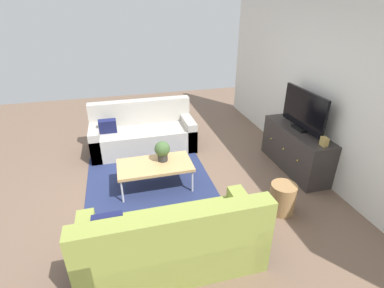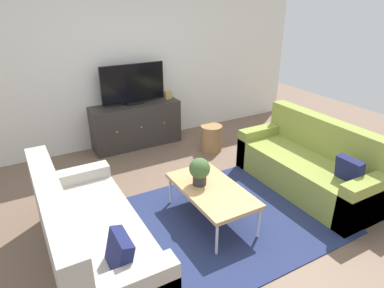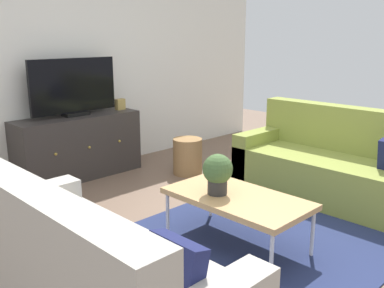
{
  "view_description": "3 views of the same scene",
  "coord_description": "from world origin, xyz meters",
  "px_view_note": "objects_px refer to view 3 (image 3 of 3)",
  "views": [
    {
      "loc": [
        3.59,
        -0.47,
        2.57
      ],
      "look_at": [
        0.0,
        0.48,
        0.7
      ],
      "focal_mm": 26.91,
      "sensor_mm": 36.0,
      "label": 1
    },
    {
      "loc": [
        -1.8,
        -2.7,
        2.34
      ],
      "look_at": [
        0.0,
        0.48,
        0.7
      ],
      "focal_mm": 31.71,
      "sensor_mm": 36.0,
      "label": 2
    },
    {
      "loc": [
        -2.46,
        -2.0,
        1.58
      ],
      "look_at": [
        0.0,
        0.48,
        0.7
      ],
      "focal_mm": 40.36,
      "sensor_mm": 36.0,
      "label": 3
    }
  ],
  "objects_px": {
    "potted_plant": "(218,172)",
    "flat_screen_tv": "(74,87)",
    "mantel_clock": "(120,104)",
    "wicker_basket": "(188,156)",
    "couch_left_side": "(79,282)",
    "couch_right_side": "(336,169)",
    "tv_console": "(79,147)",
    "coffee_table": "(237,199)"
  },
  "relations": [
    {
      "from": "flat_screen_tv",
      "to": "wicker_basket",
      "type": "relative_size",
      "value": 2.44
    },
    {
      "from": "flat_screen_tv",
      "to": "couch_left_side",
      "type": "bearing_deg",
      "value": -120.24
    },
    {
      "from": "couch_left_side",
      "to": "mantel_clock",
      "type": "xyz_separation_m",
      "value": [
        1.99,
        2.37,
        0.48
      ]
    },
    {
      "from": "potted_plant",
      "to": "flat_screen_tv",
      "type": "distance_m",
      "value": 2.27
    },
    {
      "from": "couch_right_side",
      "to": "mantel_clock",
      "type": "xyz_separation_m",
      "value": [
        -0.88,
        2.37,
        0.48
      ]
    },
    {
      "from": "wicker_basket",
      "to": "potted_plant",
      "type": "bearing_deg",
      "value": -126.79
    },
    {
      "from": "couch_left_side",
      "to": "mantel_clock",
      "type": "bearing_deg",
      "value": 50.06
    },
    {
      "from": "potted_plant",
      "to": "wicker_basket",
      "type": "bearing_deg",
      "value": 53.21
    },
    {
      "from": "couch_right_side",
      "to": "tv_console",
      "type": "relative_size",
      "value": 1.32
    },
    {
      "from": "couch_left_side",
      "to": "couch_right_side",
      "type": "distance_m",
      "value": 2.87
    },
    {
      "from": "potted_plant",
      "to": "couch_left_side",
      "type": "bearing_deg",
      "value": -172.49
    },
    {
      "from": "tv_console",
      "to": "flat_screen_tv",
      "type": "distance_m",
      "value": 0.67
    },
    {
      "from": "tv_console",
      "to": "couch_left_side",
      "type": "bearing_deg",
      "value": -120.45
    },
    {
      "from": "potted_plant",
      "to": "flat_screen_tv",
      "type": "height_order",
      "value": "flat_screen_tv"
    },
    {
      "from": "couch_left_side",
      "to": "potted_plant",
      "type": "distance_m",
      "value": 1.34
    },
    {
      "from": "potted_plant",
      "to": "couch_right_side",
      "type": "bearing_deg",
      "value": -6.19
    },
    {
      "from": "potted_plant",
      "to": "flat_screen_tv",
      "type": "xyz_separation_m",
      "value": [
        0.1,
        2.22,
        0.44
      ]
    },
    {
      "from": "wicker_basket",
      "to": "mantel_clock",
      "type": "bearing_deg",
      "value": 114.81
    },
    {
      "from": "couch_right_side",
      "to": "potted_plant",
      "type": "bearing_deg",
      "value": 173.81
    },
    {
      "from": "coffee_table",
      "to": "couch_left_side",
      "type": "bearing_deg",
      "value": -178.45
    },
    {
      "from": "potted_plant",
      "to": "tv_console",
      "type": "relative_size",
      "value": 0.22
    },
    {
      "from": "couch_left_side",
      "to": "couch_right_side",
      "type": "relative_size",
      "value": 1.0
    },
    {
      "from": "couch_right_side",
      "to": "potted_plant",
      "type": "relative_size",
      "value": 6.06
    },
    {
      "from": "couch_left_side",
      "to": "wicker_basket",
      "type": "height_order",
      "value": "couch_left_side"
    },
    {
      "from": "flat_screen_tv",
      "to": "couch_right_side",
      "type": "bearing_deg",
      "value": -58.35
    },
    {
      "from": "wicker_basket",
      "to": "flat_screen_tv",
      "type": "bearing_deg",
      "value": 139.79
    },
    {
      "from": "couch_right_side",
      "to": "couch_left_side",
      "type": "bearing_deg",
      "value": 180.0
    },
    {
      "from": "coffee_table",
      "to": "tv_console",
      "type": "relative_size",
      "value": 0.76
    },
    {
      "from": "coffee_table",
      "to": "potted_plant",
      "type": "distance_m",
      "value": 0.25
    },
    {
      "from": "mantel_clock",
      "to": "wicker_basket",
      "type": "relative_size",
      "value": 0.31
    },
    {
      "from": "flat_screen_tv",
      "to": "potted_plant",
      "type": "bearing_deg",
      "value": -92.58
    },
    {
      "from": "couch_right_side",
      "to": "mantel_clock",
      "type": "bearing_deg",
      "value": 110.41
    },
    {
      "from": "couch_left_side",
      "to": "coffee_table",
      "type": "height_order",
      "value": "couch_left_side"
    },
    {
      "from": "coffee_table",
      "to": "mantel_clock",
      "type": "xyz_separation_m",
      "value": [
        0.62,
        2.34,
        0.4
      ]
    },
    {
      "from": "mantel_clock",
      "to": "potted_plant",
      "type": "bearing_deg",
      "value": -107.45
    },
    {
      "from": "potted_plant",
      "to": "mantel_clock",
      "type": "height_order",
      "value": "mantel_clock"
    },
    {
      "from": "couch_left_side",
      "to": "flat_screen_tv",
      "type": "distance_m",
      "value": 2.87
    },
    {
      "from": "mantel_clock",
      "to": "wicker_basket",
      "type": "distance_m",
      "value": 1.04
    },
    {
      "from": "tv_console",
      "to": "mantel_clock",
      "type": "bearing_deg",
      "value": 0.0
    },
    {
      "from": "potted_plant",
      "to": "tv_console",
      "type": "distance_m",
      "value": 2.22
    },
    {
      "from": "couch_left_side",
      "to": "tv_console",
      "type": "bearing_deg",
      "value": 59.55
    },
    {
      "from": "couch_right_side",
      "to": "potted_plant",
      "type": "height_order",
      "value": "couch_right_side"
    }
  ]
}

